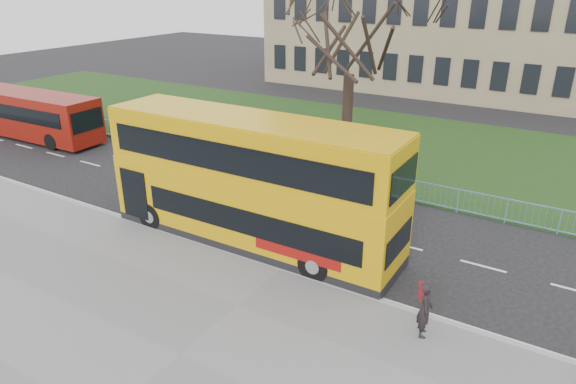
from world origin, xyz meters
name	(u,v)px	position (x,y,z in m)	size (l,w,h in m)	color
ground	(303,253)	(0.00, 0.00, 0.00)	(120.00, 120.00, 0.00)	black
pavement	(180,357)	(0.00, -6.75, 0.06)	(80.00, 10.50, 0.12)	slate
kerb	(281,270)	(0.00, -1.55, 0.07)	(80.00, 0.20, 0.14)	gray
grass_verge	(422,150)	(0.00, 14.30, 0.04)	(80.00, 15.40, 0.08)	#1B3613
guard_railing	(372,183)	(0.00, 6.60, 0.55)	(40.00, 0.12, 1.10)	#77AFD5
bare_tree	(350,57)	(-3.00, 10.00, 5.76)	(7.95, 7.95, 11.36)	black
civic_building	(447,7)	(-5.00, 35.00, 7.00)	(30.00, 15.00, 14.00)	#867655
yellow_bus	(251,179)	(-2.13, -0.22, 2.61)	(11.63, 2.84, 4.87)	#D8A009
red_bus	(27,113)	(-22.42, 3.99, 1.55)	(11.08, 2.89, 2.90)	maroon
pedestrian	(425,309)	(5.34, -2.48, 0.96)	(0.62, 0.40, 1.69)	black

